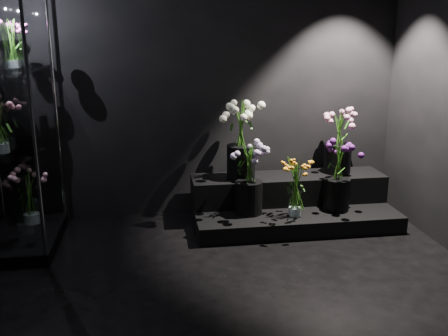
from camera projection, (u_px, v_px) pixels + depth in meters
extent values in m
plane|color=black|center=(235.00, 312.00, 3.37)|extent=(4.00, 4.00, 0.00)
plane|color=black|center=(201.00, 77.00, 4.91)|extent=(4.00, 0.00, 4.00)
plane|color=black|center=(396.00, 235.00, 1.10)|extent=(4.00, 0.00, 4.00)
cube|color=black|center=(293.00, 216.00, 4.92)|extent=(1.95, 0.87, 0.16)
cube|color=black|center=(288.00, 188.00, 5.06)|extent=(1.95, 0.43, 0.27)
cube|color=black|center=(24.00, 238.00, 4.45)|extent=(0.61, 1.02, 0.10)
cube|color=white|center=(13.00, 149.00, 4.23)|extent=(0.55, 0.96, 0.01)
cube|color=white|center=(4.00, 70.00, 4.06)|extent=(0.55, 0.96, 0.01)
cylinder|color=white|center=(295.00, 204.00, 4.65)|extent=(0.12, 0.12, 0.24)
cylinder|color=black|center=(249.00, 197.00, 4.71)|extent=(0.26, 0.26, 0.31)
cylinder|color=black|center=(337.00, 194.00, 4.81)|extent=(0.25, 0.25, 0.31)
cylinder|color=black|center=(241.00, 162.00, 4.89)|extent=(0.28, 0.28, 0.33)
cylinder|color=black|center=(337.00, 158.00, 5.09)|extent=(0.27, 0.27, 0.30)
cylinder|color=white|center=(1.00, 139.00, 4.05)|extent=(0.13, 0.13, 0.23)
cylinder|color=white|center=(14.00, 57.00, 4.15)|extent=(0.11, 0.11, 0.19)
cylinder|color=white|center=(31.00, 209.00, 4.62)|extent=(0.15, 0.15, 0.28)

